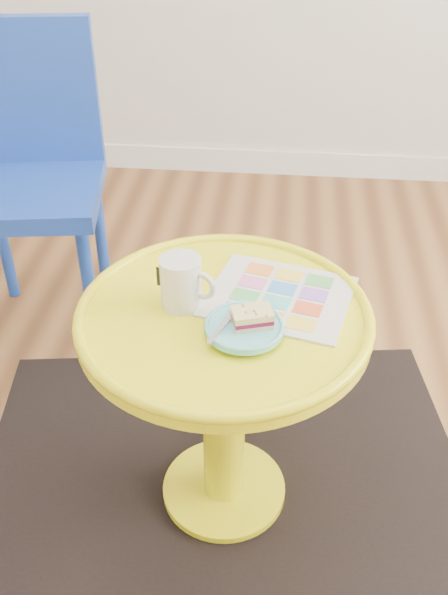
# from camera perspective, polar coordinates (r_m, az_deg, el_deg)

# --- Properties ---
(floor) EXTENTS (4.00, 4.00, 0.00)m
(floor) POSITION_cam_1_polar(r_m,az_deg,el_deg) (1.82, -1.16, -16.93)
(floor) COLOR brown
(floor) RESTS_ON ground
(rug) EXTENTS (1.44, 1.27, 0.01)m
(rug) POSITION_cam_1_polar(r_m,az_deg,el_deg) (1.83, 0.00, -16.33)
(rug) COLOR black
(rug) RESTS_ON ground
(side_table) EXTENTS (0.63, 0.63, 0.60)m
(side_table) POSITION_cam_1_polar(r_m,az_deg,el_deg) (1.51, 0.00, -6.40)
(side_table) COLOR yellow
(side_table) RESTS_ON ground
(chair) EXTENTS (0.50, 0.50, 0.98)m
(chair) POSITION_cam_1_polar(r_m,az_deg,el_deg) (2.21, -16.25, 10.93)
(chair) COLOR #193EA7
(chair) RESTS_ON ground
(newspaper) EXTENTS (0.36, 0.32, 0.01)m
(newspaper) POSITION_cam_1_polar(r_m,az_deg,el_deg) (1.45, 4.77, 0.10)
(newspaper) COLOR silver
(newspaper) RESTS_ON side_table
(mug) EXTENTS (0.12, 0.09, 0.12)m
(mug) POSITION_cam_1_polar(r_m,az_deg,el_deg) (1.40, -3.63, 1.41)
(mug) COLOR silver
(mug) RESTS_ON side_table
(plate) EXTENTS (0.16, 0.16, 0.02)m
(plate) POSITION_cam_1_polar(r_m,az_deg,el_deg) (1.34, 1.75, -2.63)
(plate) COLOR #61C6CE
(plate) RESTS_ON newspaper
(cake_slice) EXTENTS (0.09, 0.07, 0.04)m
(cake_slice) POSITION_cam_1_polar(r_m,az_deg,el_deg) (1.33, 2.43, -1.71)
(cake_slice) COLOR #D3BC8C
(cake_slice) RESTS_ON plate
(fork) EXTENTS (0.06, 0.14, 0.00)m
(fork) POSITION_cam_1_polar(r_m,az_deg,el_deg) (1.34, 0.15, -2.13)
(fork) COLOR silver
(fork) RESTS_ON plate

